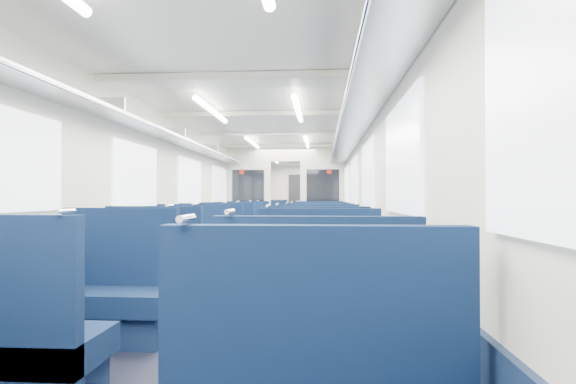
{
  "coord_description": "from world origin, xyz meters",
  "views": [
    {
      "loc": [
        0.85,
        -8.37,
        1.15
      ],
      "look_at": [
        0.0,
        3.3,
        1.29
      ],
      "focal_mm": 29.08,
      "sensor_mm": 36.0,
      "label": 1
    }
  ],
  "objects_px": {
    "seat_12": "(213,250)",
    "seat_17": "(321,238)",
    "seat_10": "(191,261)",
    "seat_27": "(321,221)",
    "seat_19": "(321,234)",
    "seat_23": "(321,225)",
    "seat_14": "(225,244)",
    "seat_21": "(321,228)",
    "seat_9": "(320,278)",
    "seat_18": "(247,234)",
    "seat_22": "(265,225)",
    "seat_6": "(113,298)",
    "seat_24": "(269,223)",
    "seat_25": "(321,223)",
    "seat_5": "(318,362)",
    "end_door": "(299,201)",
    "bulkhead": "(285,194)",
    "seat_4": "(4,351)",
    "seat_16": "(239,238)",
    "seat_13": "(320,252)",
    "seat_15": "(321,244)",
    "seat_8": "(159,276)",
    "seat_7": "(319,302)",
    "seat_20": "(260,227)",
    "seat_26": "(273,221)",
    "seat_11": "(320,263)"
  },
  "relations": [
    {
      "from": "seat_4",
      "to": "seat_24",
      "type": "distance_m",
      "value": 12.49
    },
    {
      "from": "seat_17",
      "to": "seat_6",
      "type": "bearing_deg",
      "value": -106.53
    },
    {
      "from": "seat_16",
      "to": "seat_18",
      "type": "height_order",
      "value": "same"
    },
    {
      "from": "seat_7",
      "to": "seat_20",
      "type": "distance_m",
      "value": 9.09
    },
    {
      "from": "seat_9",
      "to": "seat_13",
      "type": "bearing_deg",
      "value": 90.0
    },
    {
      "from": "seat_12",
      "to": "seat_16",
      "type": "distance_m",
      "value": 2.24
    },
    {
      "from": "seat_7",
      "to": "seat_18",
      "type": "xyz_separation_m",
      "value": [
        -1.66,
        6.75,
        0.0
      ]
    },
    {
      "from": "end_door",
      "to": "bulkhead",
      "type": "xyz_separation_m",
      "value": [
        -0.0,
        -6.43,
        0.23
      ]
    },
    {
      "from": "seat_14",
      "to": "seat_15",
      "type": "bearing_deg",
      "value": 5.45
    },
    {
      "from": "seat_15",
      "to": "seat_25",
      "type": "relative_size",
      "value": 1.0
    },
    {
      "from": "seat_18",
      "to": "seat_12",
      "type": "bearing_deg",
      "value": -90.0
    },
    {
      "from": "seat_14",
      "to": "seat_27",
      "type": "height_order",
      "value": "same"
    },
    {
      "from": "seat_10",
      "to": "seat_5",
      "type": "bearing_deg",
      "value": -65.13
    },
    {
      "from": "seat_13",
      "to": "seat_16",
      "type": "xyz_separation_m",
      "value": [
        -1.66,
        2.41,
        0.0
      ]
    },
    {
      "from": "seat_18",
      "to": "seat_22",
      "type": "height_order",
      "value": "same"
    },
    {
      "from": "seat_13",
      "to": "seat_15",
      "type": "height_order",
      "value": "same"
    },
    {
      "from": "seat_8",
      "to": "seat_13",
      "type": "distance_m",
      "value": 2.78
    },
    {
      "from": "bulkhead",
      "to": "seat_13",
      "type": "xyz_separation_m",
      "value": [
        0.83,
        -3.94,
        -0.9
      ]
    },
    {
      "from": "end_door",
      "to": "seat_12",
      "type": "height_order",
      "value": "end_door"
    },
    {
      "from": "seat_12",
      "to": "seat_20",
      "type": "distance_m",
      "value": 5.45
    },
    {
      "from": "seat_8",
      "to": "seat_13",
      "type": "height_order",
      "value": "same"
    },
    {
      "from": "seat_13",
      "to": "seat_21",
      "type": "bearing_deg",
      "value": 90.0
    },
    {
      "from": "seat_19",
      "to": "seat_23",
      "type": "height_order",
      "value": "same"
    },
    {
      "from": "seat_12",
      "to": "seat_16",
      "type": "xyz_separation_m",
      "value": [
        0.0,
        2.24,
        0.0
      ]
    },
    {
      "from": "seat_21",
      "to": "seat_9",
      "type": "bearing_deg",
      "value": -90.0
    },
    {
      "from": "seat_27",
      "to": "seat_10",
      "type": "bearing_deg",
      "value": -99.43
    },
    {
      "from": "end_door",
      "to": "seat_22",
      "type": "distance_m",
      "value": 3.71
    },
    {
      "from": "seat_6",
      "to": "seat_18",
      "type": "bearing_deg",
      "value": 90.0
    },
    {
      "from": "seat_25",
      "to": "seat_26",
      "type": "distance_m",
      "value": 2.01
    },
    {
      "from": "seat_9",
      "to": "seat_5",
      "type": "bearing_deg",
      "value": -90.0
    },
    {
      "from": "end_door",
      "to": "seat_23",
      "type": "bearing_deg",
      "value": -77.53
    },
    {
      "from": "seat_12",
      "to": "seat_25",
      "type": "xyz_separation_m",
      "value": [
        1.66,
        7.7,
        0.0
      ]
    },
    {
      "from": "seat_4",
      "to": "seat_22",
      "type": "distance_m",
      "value": 11.4
    },
    {
      "from": "seat_10",
      "to": "seat_27",
      "type": "relative_size",
      "value": 1.0
    },
    {
      "from": "seat_9",
      "to": "seat_10",
      "type": "bearing_deg",
      "value": 144.1
    },
    {
      "from": "seat_15",
      "to": "seat_20",
      "type": "distance_m",
      "value": 4.67
    },
    {
      "from": "bulkhead",
      "to": "seat_23",
      "type": "xyz_separation_m",
      "value": [
        0.83,
        2.68,
        -0.9
      ]
    },
    {
      "from": "seat_10",
      "to": "seat_17",
      "type": "bearing_deg",
      "value": 63.65
    },
    {
      "from": "seat_12",
      "to": "seat_21",
      "type": "relative_size",
      "value": 1.0
    },
    {
      "from": "seat_10",
      "to": "seat_19",
      "type": "height_order",
      "value": "same"
    },
    {
      "from": "seat_10",
      "to": "seat_13",
      "type": "height_order",
      "value": "same"
    },
    {
      "from": "seat_7",
      "to": "seat_22",
      "type": "distance_m",
      "value": 10.26
    },
    {
      "from": "seat_10",
      "to": "seat_15",
      "type": "bearing_deg",
      "value": 54.14
    },
    {
      "from": "seat_16",
      "to": "seat_21",
      "type": "bearing_deg",
      "value": 62.27
    },
    {
      "from": "seat_12",
      "to": "seat_17",
      "type": "relative_size",
      "value": 1.0
    },
    {
      "from": "seat_6",
      "to": "seat_22",
      "type": "distance_m",
      "value": 10.1
    },
    {
      "from": "seat_9",
      "to": "seat_17",
      "type": "bearing_deg",
      "value": 90.0
    },
    {
      "from": "seat_13",
      "to": "seat_25",
      "type": "distance_m",
      "value": 7.87
    },
    {
      "from": "seat_24",
      "to": "seat_25",
      "type": "relative_size",
      "value": 1.0
    },
    {
      "from": "end_door",
      "to": "seat_11",
      "type": "relative_size",
      "value": 1.82
    }
  ]
}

